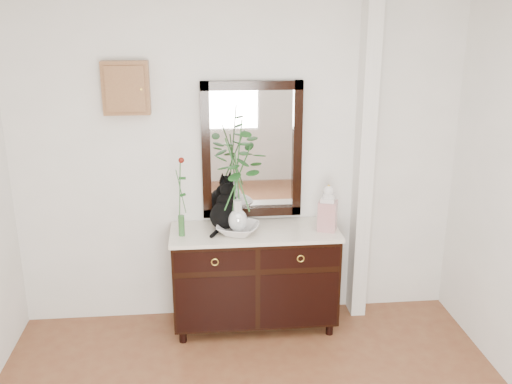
{
  "coord_description": "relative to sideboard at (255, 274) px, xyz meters",
  "views": [
    {
      "loc": [
        -0.3,
        -2.44,
        2.51
      ],
      "look_at": [
        0.1,
        1.63,
        1.2
      ],
      "focal_mm": 40.0,
      "sensor_mm": 36.0,
      "label": 1
    }
  ],
  "objects": [
    {
      "name": "wall_back",
      "position": [
        -0.1,
        0.25,
        0.88
      ],
      "size": [
        3.6,
        0.04,
        2.7
      ],
      "primitive_type": "cube",
      "color": "silver",
      "rests_on": "ground"
    },
    {
      "name": "ginger_jar",
      "position": [
        0.57,
        -0.04,
        0.56
      ],
      "size": [
        0.18,
        0.18,
        0.38
      ],
      "primitive_type": null,
      "rotation": [
        0.0,
        0.0,
        -0.37
      ],
      "color": "white",
      "rests_on": "sideboard"
    },
    {
      "name": "key_cabinet",
      "position": [
        -0.95,
        0.21,
        1.48
      ],
      "size": [
        0.35,
        0.1,
        0.4
      ],
      "primitive_type": "cube",
      "color": "brown",
      "rests_on": "wall_back"
    },
    {
      "name": "lotus_bowl",
      "position": [
        -0.14,
        -0.06,
        0.42
      ],
      "size": [
        0.41,
        0.41,
        0.08
      ],
      "primitive_type": "imported",
      "rotation": [
        0.0,
        0.0,
        -0.34
      ],
      "color": "silver",
      "rests_on": "sideboard"
    },
    {
      "name": "pilaster",
      "position": [
        0.9,
        0.17,
        0.88
      ],
      "size": [
        0.12,
        0.2,
        2.7
      ],
      "primitive_type": "cube",
      "color": "silver",
      "rests_on": "ground"
    },
    {
      "name": "vase_branches",
      "position": [
        -0.14,
        -0.06,
        0.84
      ],
      "size": [
        0.46,
        0.46,
        0.89
      ],
      "primitive_type": null,
      "rotation": [
        0.0,
        0.0,
        -0.08
      ],
      "color": "silver",
      "rests_on": "lotus_bowl"
    },
    {
      "name": "cat",
      "position": [
        -0.23,
        0.08,
        0.56
      ],
      "size": [
        0.36,
        0.39,
        0.36
      ],
      "primitive_type": null,
      "rotation": [
        0.0,
        0.0,
        -0.42
      ],
      "color": "black",
      "rests_on": "sideboard"
    },
    {
      "name": "sideboard",
      "position": [
        0.0,
        0.0,
        0.0
      ],
      "size": [
        1.33,
        0.52,
        0.82
      ],
      "color": "black",
      "rests_on": "ground"
    },
    {
      "name": "bud_vase_rose",
      "position": [
        -0.57,
        -0.05,
        0.69
      ],
      "size": [
        0.1,
        0.1,
        0.63
      ],
      "primitive_type": null,
      "rotation": [
        0.0,
        0.0,
        0.33
      ],
      "color": "#30632E",
      "rests_on": "sideboard"
    },
    {
      "name": "wall_mirror",
      "position": [
        -0.0,
        0.24,
        0.97
      ],
      "size": [
        0.8,
        0.06,
        1.1
      ],
      "color": "black",
      "rests_on": "wall_back"
    }
  ]
}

